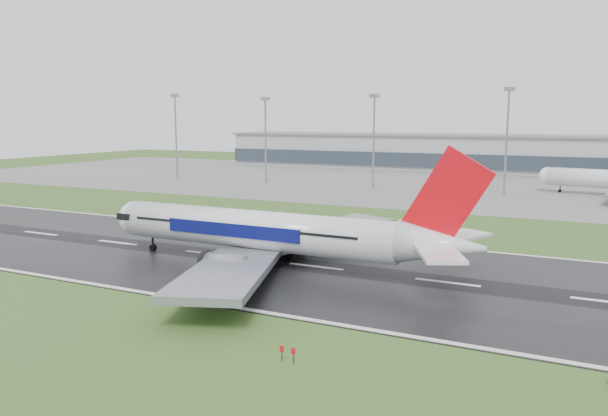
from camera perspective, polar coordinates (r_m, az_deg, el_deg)
The scene contains 9 objects.
ground at distance 88.56m, azimuth 1.21°, elevation -5.90°, with size 520.00×520.00×0.00m, color #32541E.
runway at distance 88.55m, azimuth 1.21°, elevation -5.86°, with size 400.00×45.00×0.10m, color black.
apron at distance 207.31m, azimuth 15.65°, elevation 2.28°, with size 400.00×130.00×0.08m, color slate.
terminal at distance 265.82m, azimuth 18.00°, elevation 5.17°, with size 240.00×36.00×15.00m, color #92949C.
main_airliner at distance 86.93m, azimuth -2.68°, elevation 0.01°, with size 61.60×58.67×18.19m, color silver, non-canonical shape.
floodmast_0 at distance 226.36m, azimuth -12.59°, elevation 6.82°, with size 0.64×0.64×30.75m, color gray.
floodmast_1 at distance 204.53m, azimuth -3.84°, elevation 6.56°, with size 0.64×0.64×28.92m, color gray.
floodmast_2 at distance 188.13m, azimuth 6.93°, elevation 6.37°, with size 0.64×0.64×29.29m, color gray.
floodmast_3 at distance 179.24m, azimuth 19.47°, elevation 6.01°, with size 0.64×0.64×30.49m, color gray.
Camera 1 is at (35.31, -78.04, 22.51)m, focal length 33.91 mm.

